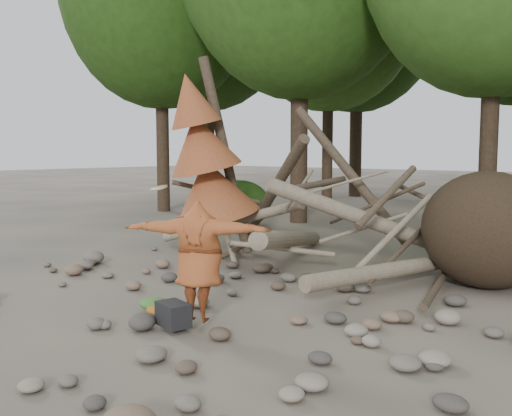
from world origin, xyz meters
The scene contains 10 objects.
ground centered at (0.00, 0.00, 0.00)m, with size 120.00×120.00×0.00m, color #514C44.
deadfall_pile centered at (2.02, 4.24, 0.95)m, with size 8.55×5.24×3.30m.
dead_conifer centered at (-3.12, 3.37, 2.11)m, with size 2.06×2.16×4.35m.
bush_left centered at (-5.50, 7.20, 0.72)m, with size 1.80×1.80×1.44m, color #254B14.
bush_mid centered at (0.80, 7.80, 0.56)m, with size 1.40×1.40×1.12m, color #315F1B.
frisbee_thrower centered at (0.43, -0.32, 0.88)m, with size 2.31×1.39×1.75m.
backpack centered at (0.27, -0.63, 0.15)m, with size 0.46×0.30×0.30m, color black.
cloth_green centered at (-0.54, -0.28, 0.09)m, with size 0.46×0.38×0.17m, color #3A6E2C.
cloth_orange centered at (-0.30, -0.41, 0.06)m, with size 0.34×0.28×0.13m, color #9E591B.
boulder_mid_left centered at (-4.25, 1.26, 0.14)m, with size 0.45×0.41×0.27m, color #655E55.
Camera 1 is at (5.69, -5.45, 2.31)m, focal length 40.00 mm.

